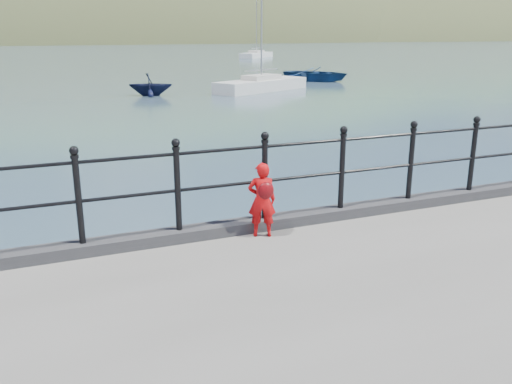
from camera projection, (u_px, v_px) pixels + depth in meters
name	position (u px, v px, depth m)	size (l,w,h in m)	color
ground	(221.00, 296.00, 7.68)	(600.00, 600.00, 0.00)	#2D4251
kerb	(223.00, 229.00, 7.24)	(60.00, 0.30, 0.15)	#28282B
railing	(222.00, 175.00, 7.03)	(18.11, 0.11, 1.20)	black
far_shore	(129.00, 93.00, 240.28)	(830.00, 200.00, 156.00)	#333A21
child	(262.00, 199.00, 7.05)	(0.42, 0.36, 1.00)	red
launch_blue	(316.00, 74.00, 40.82)	(3.59, 5.02, 1.04)	navy
launch_navy	(150.00, 84.00, 31.40)	(2.13, 2.46, 1.30)	black
sailboat_near	(261.00, 85.00, 34.01)	(7.02, 4.78, 9.38)	silver
sailboat_far	(256.00, 55.00, 77.25)	(6.72, 6.55, 10.39)	white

